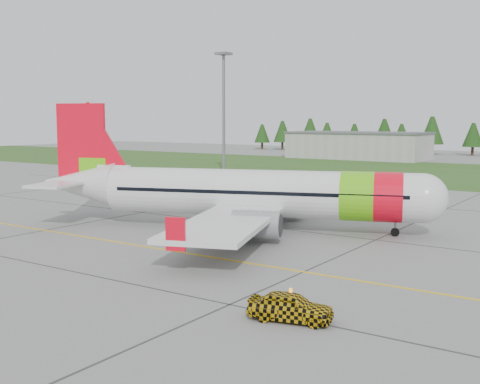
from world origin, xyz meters
The scene contains 8 objects.
ground centered at (0.00, 0.00, 0.00)m, with size 320.00×320.00×0.00m, color gray.
aircraft centered at (-0.76, 18.29, 3.14)m, with size 34.56×32.83×10.88m.
follow_me_car centered at (13.80, -0.40, 2.04)m, with size 1.64×1.39×4.08m, color #E2B70C.
service_van centered at (-25.05, 48.03, 2.16)m, with size 1.50×1.42×4.31m, color silver.
grass_strip centered at (0.00, 82.00, 0.01)m, with size 320.00×50.00×0.03m, color #30561E.
taxi_guideline centered at (0.00, 8.00, 0.01)m, with size 120.00×0.25×0.02m, color gold.
hangar_west centered at (-30.00, 110.00, 3.00)m, with size 32.00×14.00×6.00m, color #A8A8A3.
floodlight_mast centered at (-32.00, 58.00, 10.00)m, with size 0.50×0.50×20.00m, color slate.
Camera 1 is at (27.24, -24.47, 9.50)m, focal length 45.00 mm.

